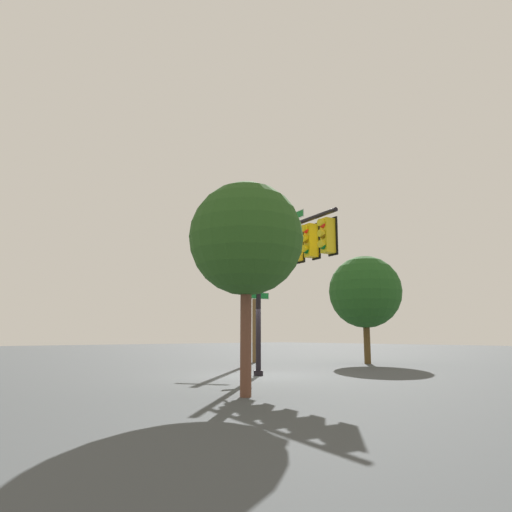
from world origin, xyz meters
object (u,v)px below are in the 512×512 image
object	(u,v)px
signal_pole_assembly	(287,256)
utility_pole	(255,285)
tree_near	(246,239)
fire_hydrant	(247,359)
tree_mid	(365,292)

from	to	relation	value
signal_pole_assembly	utility_pole	world-z (taller)	utility_pole
utility_pole	tree_near	bearing A→B (deg)	-41.95
tree_near	utility_pole	bearing A→B (deg)	138.05
fire_hydrant	tree_mid	xyz separation A→B (m)	(1.59, 7.15, 3.45)
signal_pole_assembly	utility_pole	size ratio (longest dim) A/B	0.72
utility_pole	tree_near	distance (m)	14.73
signal_pole_assembly	tree_mid	distance (m)	10.55
signal_pole_assembly	fire_hydrant	world-z (taller)	signal_pole_assembly
signal_pole_assembly	fire_hydrant	xyz separation A→B (m)	(-5.37, 2.69, -3.87)
fire_hydrant	utility_pole	bearing A→B (deg)	134.36
signal_pole_assembly	tree_near	distance (m)	4.51
fire_hydrant	tree_near	distance (m)	10.73
utility_pole	tree_mid	distance (m)	6.19
utility_pole	fire_hydrant	distance (m)	6.07
fire_hydrant	tree_near	size ratio (longest dim) A/B	0.15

